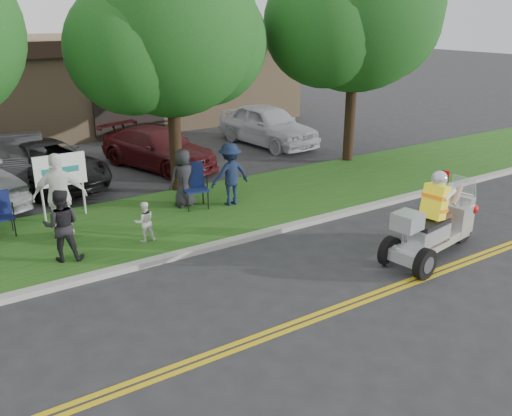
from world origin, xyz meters
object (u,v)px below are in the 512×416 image
lawn_chair_b (194,182)px  parked_car_mid (48,164)px  parked_car_far_right (268,125)px  spectator_adult_right (60,196)px  trike_scooter (434,228)px  parked_car_left (19,160)px  spectator_adult_mid (62,225)px  parked_car_right (158,148)px

lawn_chair_b → parked_car_mid: parked_car_mid is taller
parked_car_far_right → spectator_adult_right: bearing=-154.8°
trike_scooter → parked_car_left: trike_scooter is taller
lawn_chair_b → parked_car_left: (-3.40, 5.20, -0.05)m
trike_scooter → spectator_adult_mid: bearing=139.7°
parked_car_mid → spectator_adult_right: bearing=-111.8°
lawn_chair_b → parked_car_left: bearing=134.8°
spectator_adult_right → spectator_adult_mid: bearing=91.8°
lawn_chair_b → spectator_adult_mid: bearing=-146.6°
parked_car_mid → parked_car_far_right: parked_car_far_right is taller
parked_car_mid → lawn_chair_b: bearing=-70.8°
parked_car_right → parked_car_far_right: parked_car_far_right is taller
trike_scooter → parked_car_far_right: size_ratio=0.64×
parked_car_right → parked_car_far_right: (4.99, 0.74, 0.14)m
lawn_chair_b → parked_car_far_right: parked_car_far_right is taller
spectator_adult_mid → parked_car_left: 6.73m
trike_scooter → parked_car_mid: bearing=110.2°
trike_scooter → spectator_adult_right: 8.28m
parked_car_far_right → spectator_adult_mid: bearing=-150.4°
parked_car_left → lawn_chair_b: bearing=-48.4°
parked_car_left → parked_car_mid: (0.66, -0.80, -0.05)m
parked_car_mid → parked_car_right: size_ratio=1.04×
spectator_adult_right → parked_car_mid: 4.79m
trike_scooter → parked_car_mid: (-5.64, 9.94, -0.02)m
trike_scooter → lawn_chair_b: size_ratio=2.57×
trike_scooter → spectator_adult_mid: size_ratio=1.95×
trike_scooter → parked_car_right: trike_scooter is taller
spectator_adult_right → parked_car_left: bearing=-75.2°
spectator_adult_right → parked_car_far_right: bearing=-133.8°
spectator_adult_right → parked_car_mid: bearing=-83.3°
spectator_adult_right → parked_car_right: bearing=-116.9°
parked_car_left → spectator_adult_right: bearing=-82.7°
trike_scooter → lawn_chair_b: (-2.90, 5.54, 0.08)m
spectator_adult_mid → spectator_adult_right: spectator_adult_right is taller
parked_car_left → parked_car_mid: size_ratio=0.91×
spectator_adult_mid → parked_car_far_right: spectator_adult_mid is taller
lawn_chair_b → parked_car_left: parked_car_left is taller
lawn_chair_b → spectator_adult_right: spectator_adult_right is taller
spectator_adult_mid → parked_car_left: bearing=-72.8°
spectator_adult_mid → spectator_adult_right: (0.31, 1.22, 0.23)m
parked_car_far_right → parked_car_left: bearing=174.9°
lawn_chair_b → parked_car_right: bearing=90.2°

